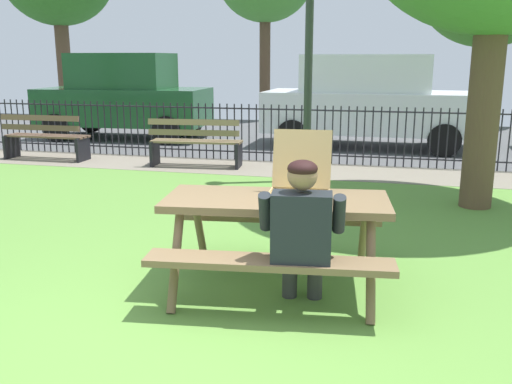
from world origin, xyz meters
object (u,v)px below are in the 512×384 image
at_px(park_bench_left, 45,138).
at_px(park_bench_center, 196,143).
at_px(parked_car_far_left, 124,96).
at_px(parked_car_left, 369,100).
at_px(picnic_table_foreground, 276,218).
at_px(lamp_post_walkway, 310,9).
at_px(adult_at_table, 302,231).
at_px(pizza_box_open, 299,186).

distance_m(park_bench_left, park_bench_center, 2.98).
relative_size(parked_car_far_left, parked_car_left, 0.90).
bearing_deg(picnic_table_foreground, park_bench_left, 138.15).
bearing_deg(lamp_post_walkway, picnic_table_foreground, -84.60).
relative_size(adult_at_table, parked_car_left, 0.27).
bearing_deg(adult_at_table, picnic_table_foreground, 121.30).
bearing_deg(park_bench_center, pizza_box_open, -61.41).
xyz_separation_m(park_bench_left, lamp_post_walkway, (5.05, -0.70, 2.15)).
distance_m(picnic_table_foreground, adult_at_table, 0.55).
bearing_deg(lamp_post_walkway, parked_car_left, 78.81).
relative_size(adult_at_table, parked_car_far_left, 0.30).
height_order(picnic_table_foreground, park_bench_left, park_bench_left).
bearing_deg(parked_car_far_left, parked_car_left, 0.00).
bearing_deg(park_bench_left, pizza_box_open, -40.74).
bearing_deg(park_bench_left, parked_car_left, 27.58).
bearing_deg(parked_car_left, picnic_table_foreground, -92.47).
bearing_deg(lamp_post_walkway, pizza_box_open, -82.12).
xyz_separation_m(pizza_box_open, park_bench_center, (-2.64, 4.84, -0.45)).
relative_size(picnic_table_foreground, pizza_box_open, 3.42).
distance_m(adult_at_table, park_bench_center, 6.02).
height_order(park_bench_left, lamp_post_walkway, lamp_post_walkway).
relative_size(pizza_box_open, park_bench_center, 0.35).
relative_size(picnic_table_foreground, park_bench_center, 1.20).
bearing_deg(parked_car_left, lamp_post_walkway, -101.19).
distance_m(park_bench_left, parked_car_far_left, 3.08).
distance_m(adult_at_table, parked_car_far_left, 10.08).
xyz_separation_m(adult_at_table, parked_car_left, (0.06, 8.37, 0.35)).
height_order(pizza_box_open, park_bench_left, pizza_box_open).
relative_size(park_bench_left, park_bench_center, 0.98).
bearing_deg(lamp_post_walkway, park_bench_left, 172.12).
relative_size(pizza_box_open, park_bench_left, 0.36).
height_order(park_bench_center, parked_car_far_left, parked_car_far_left).
relative_size(pizza_box_open, parked_car_far_left, 0.14).
bearing_deg(adult_at_table, parked_car_left, 89.62).
bearing_deg(adult_at_table, park_bench_left, 136.98).
height_order(picnic_table_foreground, parked_car_left, parked_car_left).
distance_m(park_bench_center, parked_car_far_left, 4.20).
height_order(adult_at_table, parked_car_far_left, parked_car_far_left).
height_order(picnic_table_foreground, adult_at_table, adult_at_table).
relative_size(lamp_post_walkway, parked_car_left, 0.96).
height_order(pizza_box_open, parked_car_far_left, parked_car_far_left).
relative_size(park_bench_center, parked_car_left, 0.37).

